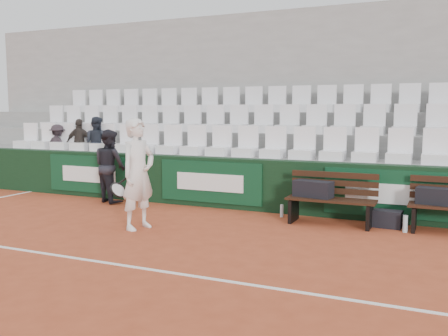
% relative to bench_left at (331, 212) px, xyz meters
% --- Properties ---
extents(ground, '(80.00, 80.00, 0.00)m').
position_rel_bench_left_xyz_m(ground, '(-2.32, -3.33, -0.23)').
color(ground, '#AD4627').
rests_on(ground, ground).
extents(court_baseline, '(18.00, 0.06, 0.01)m').
position_rel_bench_left_xyz_m(court_baseline, '(-2.32, -3.33, -0.22)').
color(court_baseline, white).
rests_on(court_baseline, ground).
extents(back_barrier, '(18.00, 0.34, 1.00)m').
position_rel_bench_left_xyz_m(back_barrier, '(-2.25, 0.66, 0.28)').
color(back_barrier, black).
rests_on(back_barrier, ground).
extents(grandstand_tier_front, '(18.00, 0.95, 1.00)m').
position_rel_bench_left_xyz_m(grandstand_tier_front, '(-2.32, 1.29, 0.28)').
color(grandstand_tier_front, gray).
rests_on(grandstand_tier_front, ground).
extents(grandstand_tier_mid, '(18.00, 0.95, 1.45)m').
position_rel_bench_left_xyz_m(grandstand_tier_mid, '(-2.32, 2.24, 0.50)').
color(grandstand_tier_mid, gray).
rests_on(grandstand_tier_mid, ground).
extents(grandstand_tier_back, '(18.00, 0.95, 1.90)m').
position_rel_bench_left_xyz_m(grandstand_tier_back, '(-2.32, 3.19, 0.72)').
color(grandstand_tier_back, gray).
rests_on(grandstand_tier_back, ground).
extents(grandstand_rear_wall, '(18.00, 0.30, 4.40)m').
position_rel_bench_left_xyz_m(grandstand_rear_wall, '(-2.32, 3.82, 1.98)').
color(grandstand_rear_wall, '#969693').
rests_on(grandstand_rear_wall, ground).
extents(seat_row_front, '(11.90, 0.44, 0.63)m').
position_rel_bench_left_xyz_m(seat_row_front, '(-2.32, 1.12, 1.09)').
color(seat_row_front, white).
rests_on(seat_row_front, grandstand_tier_front).
extents(seat_row_mid, '(11.90, 0.44, 0.63)m').
position_rel_bench_left_xyz_m(seat_row_mid, '(-2.32, 2.07, 1.54)').
color(seat_row_mid, silver).
rests_on(seat_row_mid, grandstand_tier_mid).
extents(seat_row_back, '(11.90, 0.44, 0.63)m').
position_rel_bench_left_xyz_m(seat_row_back, '(-2.32, 3.02, 1.99)').
color(seat_row_back, silver).
rests_on(seat_row_back, grandstand_tier_back).
extents(bench_left, '(1.50, 0.56, 0.45)m').
position_rel_bench_left_xyz_m(bench_left, '(0.00, 0.00, 0.00)').
color(bench_left, black).
rests_on(bench_left, ground).
extents(sports_bag_left, '(0.70, 0.41, 0.28)m').
position_rel_bench_left_xyz_m(sports_bag_left, '(-0.32, 0.04, 0.37)').
color(sports_bag_left, black).
rests_on(sports_bag_left, bench_left).
extents(sports_bag_right, '(0.61, 0.35, 0.27)m').
position_rel_bench_left_xyz_m(sports_bag_right, '(1.63, 0.16, 0.36)').
color(sports_bag_right, black).
rests_on(sports_bag_right, bench_right).
extents(sports_bag_ground, '(0.49, 0.32, 0.28)m').
position_rel_bench_left_xyz_m(sports_bag_ground, '(0.91, 0.20, -0.08)').
color(sports_bag_ground, black).
rests_on(sports_bag_ground, ground).
extents(water_bottle_near, '(0.06, 0.06, 0.23)m').
position_rel_bench_left_xyz_m(water_bottle_near, '(-0.94, 0.25, -0.11)').
color(water_bottle_near, silver).
rests_on(water_bottle_near, ground).
extents(water_bottle_far, '(0.08, 0.08, 0.28)m').
position_rel_bench_left_xyz_m(water_bottle_far, '(1.21, -0.05, -0.09)').
color(water_bottle_far, silver).
rests_on(water_bottle_far, ground).
extents(tennis_player, '(0.78, 0.75, 1.82)m').
position_rel_bench_left_xyz_m(tennis_player, '(-2.82, -1.58, 0.68)').
color(tennis_player, silver).
rests_on(tennis_player, ground).
extents(ball_kid, '(0.92, 0.84, 1.55)m').
position_rel_bench_left_xyz_m(ball_kid, '(-4.73, 0.21, 0.55)').
color(ball_kid, black).
rests_on(ball_kid, ground).
extents(spectator_a, '(0.71, 0.44, 1.05)m').
position_rel_bench_left_xyz_m(spectator_a, '(-7.01, 1.17, 1.30)').
color(spectator_a, '#292126').
rests_on(spectator_a, grandstand_tier_front).
extents(spectator_b, '(0.75, 0.49, 1.19)m').
position_rel_bench_left_xyz_m(spectator_b, '(-6.32, 1.17, 1.37)').
color(spectator_b, '#2F2926').
rests_on(spectator_b, grandstand_tier_front).
extents(spectator_c, '(0.62, 0.49, 1.24)m').
position_rel_bench_left_xyz_m(spectator_c, '(-5.83, 1.17, 1.40)').
color(spectator_c, '#1F252F').
rests_on(spectator_c, grandstand_tier_front).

